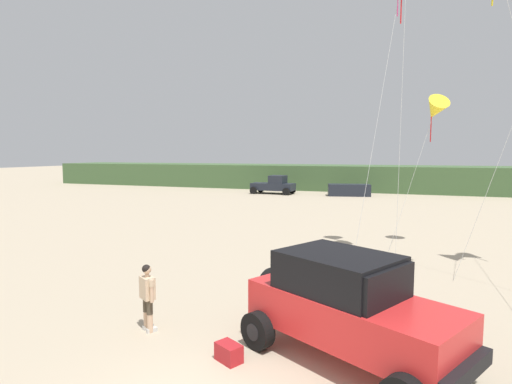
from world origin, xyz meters
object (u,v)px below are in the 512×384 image
person_watching (148,294)px  distant_sedan (349,190)px  cooler_box (229,353)px  distant_pickup (274,185)px  kite_blue_swept (435,110)px  jeep (349,306)px

person_watching → distant_sedan: (0.61, 34.16, -0.34)m
person_watching → cooler_box: bearing=-15.6°
distant_pickup → kite_blue_swept: kite_blue_swept is taller
jeep → distant_sedan: 34.27m
distant_pickup → kite_blue_swept: bearing=-55.8°
person_watching → distant_sedan: size_ratio=0.40×
person_watching → distant_pickup: bearing=102.2°
jeep → cooler_box: size_ratio=8.92×
person_watching → cooler_box: person_watching is taller
distant_pickup → cooler_box: bearing=-74.2°
jeep → person_watching: bearing=-178.1°
jeep → cooler_box: bearing=-160.3°
distant_sedan → distant_pickup: bearing=171.0°
jeep → kite_blue_swept: (2.27, 12.42, 5.15)m
jeep → distant_pickup: 35.63m
person_watching → distant_pickup: size_ratio=0.36×
cooler_box → person_watching: bearing=-167.0°
person_watching → kite_blue_swept: kite_blue_swept is taller
distant_pickup → distant_sedan: (7.86, 0.48, -0.34)m
cooler_box → kite_blue_swept: bearing=99.4°
person_watching → distant_sedan: person_watching is taller
distant_sedan → person_watching: bearing=-103.5°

